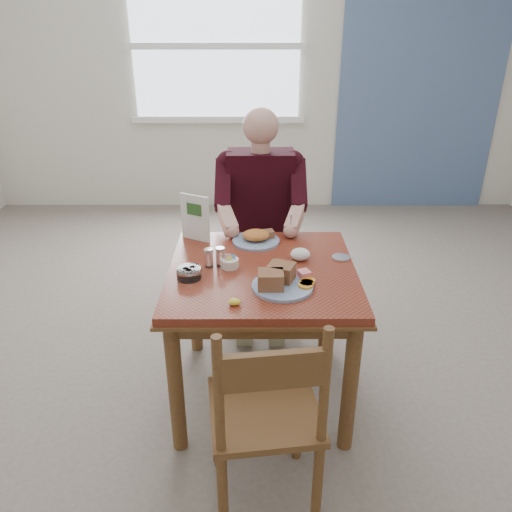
{
  "coord_description": "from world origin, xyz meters",
  "views": [
    {
      "loc": [
        -0.04,
        -2.15,
        1.84
      ],
      "look_at": [
        -0.03,
        0.0,
        0.82
      ],
      "focal_mm": 35.0,
      "sensor_mm": 36.0,
      "label": 1
    }
  ],
  "objects_px": {
    "chair_far": "(260,250)",
    "far_plate": "(257,237)",
    "table": "(262,288)",
    "chair_near": "(266,416)",
    "diner": "(261,206)",
    "near_plate": "(280,280)"
  },
  "relations": [
    {
      "from": "chair_far",
      "to": "far_plate",
      "type": "height_order",
      "value": "chair_far"
    },
    {
      "from": "chair_far",
      "to": "far_plate",
      "type": "distance_m",
      "value": 0.57
    },
    {
      "from": "table",
      "to": "chair_near",
      "type": "height_order",
      "value": "chair_near"
    },
    {
      "from": "diner",
      "to": "near_plate",
      "type": "bearing_deg",
      "value": -84.95
    },
    {
      "from": "chair_near",
      "to": "far_plate",
      "type": "bearing_deg",
      "value": 91.71
    },
    {
      "from": "table",
      "to": "diner",
      "type": "xyz_separation_m",
      "value": [
        0.0,
        0.71,
        0.17
      ]
    },
    {
      "from": "chair_near",
      "to": "near_plate",
      "type": "xyz_separation_m",
      "value": [
        0.07,
        0.52,
        0.31
      ]
    },
    {
      "from": "diner",
      "to": "chair_near",
      "type": "bearing_deg",
      "value": -89.76
    },
    {
      "from": "far_plate",
      "to": "chair_near",
      "type": "bearing_deg",
      "value": -88.29
    },
    {
      "from": "chair_near",
      "to": "near_plate",
      "type": "bearing_deg",
      "value": 82.04
    },
    {
      "from": "chair_near",
      "to": "far_plate",
      "type": "height_order",
      "value": "chair_near"
    },
    {
      "from": "table",
      "to": "far_plate",
      "type": "height_order",
      "value": "far_plate"
    },
    {
      "from": "chair_far",
      "to": "near_plate",
      "type": "relative_size",
      "value": 3.05
    },
    {
      "from": "near_plate",
      "to": "far_plate",
      "type": "distance_m",
      "value": 0.51
    },
    {
      "from": "table",
      "to": "chair_far",
      "type": "distance_m",
      "value": 0.81
    },
    {
      "from": "table",
      "to": "near_plate",
      "type": "xyz_separation_m",
      "value": [
        0.08,
        -0.18,
        0.15
      ]
    },
    {
      "from": "chair_far",
      "to": "chair_near",
      "type": "relative_size",
      "value": 1.0
    },
    {
      "from": "chair_far",
      "to": "diner",
      "type": "bearing_deg",
      "value": -89.99
    },
    {
      "from": "chair_far",
      "to": "far_plate",
      "type": "xyz_separation_m",
      "value": [
        -0.02,
        -0.48,
        0.3
      ]
    },
    {
      "from": "table",
      "to": "chair_far",
      "type": "bearing_deg",
      "value": 90.0
    },
    {
      "from": "chair_far",
      "to": "near_plate",
      "type": "height_order",
      "value": "chair_far"
    },
    {
      "from": "table",
      "to": "far_plate",
      "type": "relative_size",
      "value": 2.97
    }
  ]
}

